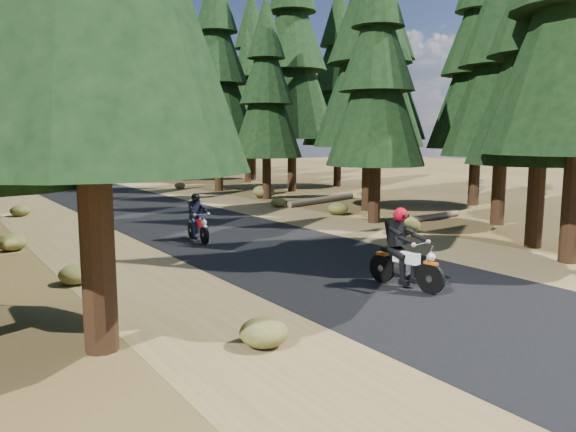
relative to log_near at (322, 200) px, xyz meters
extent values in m
plane|color=#432F18|center=(-8.34, -10.87, -0.16)|extent=(120.00, 120.00, 0.00)
cube|color=black|center=(-8.34, -5.87, -0.15)|extent=(6.00, 100.00, 0.01)
cube|color=brown|center=(-12.94, -5.87, -0.16)|extent=(3.20, 100.00, 0.01)
cube|color=brown|center=(-3.74, -5.87, -0.16)|extent=(3.20, 100.00, 0.01)
cylinder|color=black|center=(-14.96, -13.97, 2.69)|extent=(0.53, 0.53, 5.71)
cylinder|color=black|center=(-2.68, -14.58, 2.76)|extent=(0.53, 0.53, 5.85)
cylinder|color=black|center=(-1.57, -12.81, 2.39)|extent=(0.50, 0.50, 5.11)
cone|color=black|center=(-1.57, -12.81, 5.59)|extent=(4.34, 4.34, 6.38)
cylinder|color=black|center=(1.34, -9.40, 2.49)|extent=(0.51, 0.51, 5.29)
cone|color=black|center=(1.34, -9.40, 5.80)|extent=(4.50, 4.50, 6.62)
cylinder|color=black|center=(-2.28, -6.39, 2.10)|extent=(0.48, 0.48, 4.52)
cone|color=black|center=(-2.28, -6.39, 4.92)|extent=(3.84, 3.84, 5.65)
cone|color=black|center=(-2.28, -6.39, 6.96)|extent=(2.94, 2.94, 4.07)
cylinder|color=black|center=(-0.05, -3.48, 2.76)|extent=(0.53, 0.53, 5.84)
cone|color=black|center=(-0.05, -3.48, 6.41)|extent=(4.96, 4.96, 7.30)
cone|color=black|center=(-0.05, -3.48, 9.04)|extent=(3.80, 3.80, 5.25)
cylinder|color=black|center=(2.88, -0.53, 3.06)|extent=(0.56, 0.56, 6.43)
cone|color=black|center=(2.88, -0.53, 7.08)|extent=(5.47, 5.47, 8.04)
cone|color=black|center=(2.88, -0.53, 9.97)|extent=(4.18, 4.18, 5.79)
cylinder|color=black|center=(-1.36, 3.20, 2.09)|extent=(0.48, 0.48, 4.51)
cone|color=black|center=(-1.36, 3.20, 4.91)|extent=(3.83, 3.83, 5.64)
cone|color=black|center=(-1.36, 3.20, 6.94)|extent=(2.93, 2.93, 4.06)
cone|color=black|center=(-1.36, 3.20, 8.97)|extent=(2.03, 2.03, 3.38)
cylinder|color=black|center=(2.14, 5.93, 3.08)|extent=(0.56, 0.56, 6.47)
cone|color=black|center=(2.14, 5.93, 7.12)|extent=(5.50, 5.50, 8.09)
cone|color=black|center=(2.14, 5.93, 10.03)|extent=(4.21, 4.21, 5.82)
cylinder|color=black|center=(-1.41, 8.86, 2.75)|extent=(0.53, 0.53, 5.83)
cone|color=black|center=(-1.41, 8.86, 6.40)|extent=(4.95, 4.95, 7.29)
cone|color=black|center=(-1.41, 8.86, 9.02)|extent=(3.79, 3.79, 5.25)
cylinder|color=black|center=(3.18, 13.28, 2.15)|extent=(0.48, 0.48, 4.61)
cone|color=black|center=(3.18, 13.28, 5.03)|extent=(3.92, 3.92, 5.77)
cone|color=black|center=(3.18, 13.28, 7.11)|extent=(3.00, 3.00, 4.15)
cone|color=black|center=(3.18, 13.28, 9.18)|extent=(2.08, 2.08, 3.46)
cylinder|color=black|center=(0.00, 17.54, 2.72)|extent=(0.53, 0.53, 5.76)
cone|color=black|center=(0.00, 17.54, 6.32)|extent=(4.90, 4.90, 7.21)
cone|color=black|center=(0.00, 17.54, 8.92)|extent=(3.75, 3.75, 5.19)
cone|color=black|center=(0.00, 17.54, 11.51)|extent=(2.59, 2.59, 4.32)
cylinder|color=black|center=(4.69, 21.21, 2.67)|extent=(0.53, 0.53, 5.66)
cone|color=black|center=(4.69, 21.21, 6.21)|extent=(4.81, 4.81, 7.07)
cone|color=black|center=(4.69, 21.21, 8.75)|extent=(3.68, 3.68, 5.09)
cone|color=black|center=(4.69, 21.21, 11.30)|extent=(2.55, 2.55, 4.24)
cylinder|color=black|center=(5.66, -4.87, 2.64)|extent=(0.52, 0.52, 5.60)
cone|color=black|center=(5.66, -4.87, 6.14)|extent=(4.76, 4.76, 7.00)
cone|color=black|center=(5.66, -4.87, 8.66)|extent=(3.64, 3.64, 5.04)
cylinder|color=black|center=(4.66, 15.13, 2.84)|extent=(0.54, 0.54, 6.00)
cone|color=black|center=(4.66, 15.13, 6.59)|extent=(5.10, 5.10, 7.50)
cone|color=black|center=(4.66, 15.13, 9.29)|extent=(3.90, 3.90, 5.40)
cone|color=black|center=(4.66, 15.13, 11.99)|extent=(2.70, 2.70, 4.50)
cylinder|color=black|center=(6.66, 7.13, 2.64)|extent=(0.52, 0.52, 5.60)
cone|color=black|center=(6.66, 7.13, 6.14)|extent=(4.76, 4.76, 7.00)
cone|color=black|center=(6.66, 7.13, 8.66)|extent=(3.64, 3.64, 5.04)
cone|color=black|center=(6.66, 7.13, 11.18)|extent=(2.52, 2.52, 4.20)
cylinder|color=black|center=(-1.34, 26.13, 2.84)|extent=(0.54, 0.54, 6.00)
cone|color=black|center=(-1.34, 26.13, 6.59)|extent=(5.10, 5.10, 7.50)
cone|color=black|center=(-1.34, 26.13, 9.29)|extent=(3.90, 3.90, 5.40)
cone|color=black|center=(-1.34, 26.13, 11.99)|extent=(2.70, 2.70, 4.50)
cylinder|color=black|center=(1.66, 29.13, 3.04)|extent=(0.56, 0.56, 6.40)
cone|color=black|center=(1.66, 29.13, 7.04)|extent=(5.44, 5.44, 8.00)
cone|color=black|center=(1.66, 29.13, 9.92)|extent=(4.16, 4.16, 5.76)
cone|color=black|center=(1.66, 29.13, 12.80)|extent=(2.88, 2.88, 4.80)
cylinder|color=black|center=(-4.34, 32.13, 3.04)|extent=(0.56, 0.56, 6.40)
cone|color=black|center=(-4.34, 32.13, 7.04)|extent=(5.44, 5.44, 8.00)
cone|color=black|center=(-4.34, 32.13, 9.92)|extent=(4.16, 4.16, 5.76)
cone|color=black|center=(-4.34, 32.13, 12.80)|extent=(2.88, 2.88, 4.80)
cylinder|color=black|center=(-8.34, 35.13, 3.24)|extent=(0.57, 0.57, 6.80)
cone|color=black|center=(-8.34, 35.13, 7.49)|extent=(5.78, 5.78, 8.50)
cone|color=black|center=(-8.34, 35.13, 10.55)|extent=(4.42, 4.42, 6.12)
cone|color=black|center=(-8.34, 35.13, 13.61)|extent=(3.06, 3.06, 5.10)
cylinder|color=black|center=(4.66, 25.13, 2.84)|extent=(0.54, 0.54, 6.00)
cone|color=black|center=(4.66, 25.13, 6.59)|extent=(5.10, 5.10, 7.50)
cone|color=black|center=(4.66, 25.13, 9.29)|extent=(3.90, 3.90, 5.40)
cone|color=black|center=(4.66, 25.13, 11.99)|extent=(2.70, 2.70, 4.50)
cylinder|color=#4C4233|center=(0.00, 0.00, 0.00)|extent=(5.13, 1.78, 0.32)
cylinder|color=#4C4233|center=(0.11, -7.14, -0.04)|extent=(3.67, 0.57, 0.24)
ellipsoid|color=#474C1E|center=(-3.05, -8.89, 0.14)|extent=(1.00, 1.00, 0.60)
ellipsoid|color=#474C1E|center=(-13.63, 3.31, 0.08)|extent=(0.81, 0.81, 0.48)
ellipsoid|color=#474C1E|center=(-2.05, -3.85, 0.11)|extent=(0.90, 0.90, 0.54)
ellipsoid|color=#474C1E|center=(-3.02, 11.25, 0.05)|extent=(0.69, 0.69, 0.41)
ellipsoid|color=#474C1E|center=(-12.72, -15.26, 0.08)|extent=(0.80, 0.80, 0.48)
ellipsoid|color=#474C1E|center=(-14.33, -9.54, 0.07)|extent=(0.77, 0.77, 0.46)
ellipsoid|color=#474C1E|center=(-2.74, -0.16, 0.07)|extent=(0.76, 0.76, 0.45)
ellipsoid|color=#474C1E|center=(-14.99, -4.49, 0.09)|extent=(0.84, 0.84, 0.50)
ellipsoid|color=#474C1E|center=(-1.29, 3.66, 0.20)|extent=(1.20, 1.20, 0.72)
cube|color=black|center=(-8.24, -13.99, 1.07)|extent=(0.44, 0.30, 0.58)
sphere|color=#B10717|center=(-8.24, -13.99, 1.49)|extent=(0.37, 0.37, 0.33)
cube|color=black|center=(-9.75, -6.24, 0.89)|extent=(0.36, 0.23, 0.50)
sphere|color=black|center=(-9.75, -6.24, 1.26)|extent=(0.30, 0.30, 0.28)
camera|label=1|loc=(-17.23, -22.74, 3.23)|focal=35.00mm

